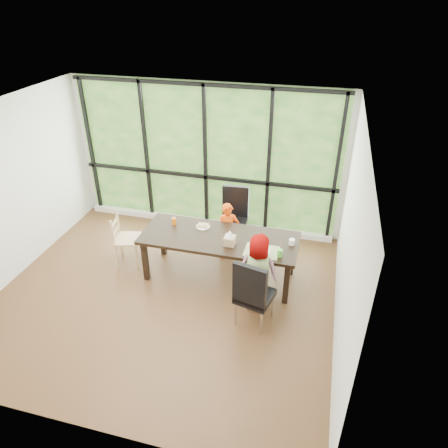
% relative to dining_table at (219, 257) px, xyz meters
% --- Properties ---
extents(ground, '(5.00, 5.00, 0.00)m').
position_rel_dining_table_xyz_m(ground, '(-0.68, -0.64, -0.38)').
color(ground, black).
rests_on(ground, ground).
extents(back_wall, '(5.00, 0.00, 5.00)m').
position_rel_dining_table_xyz_m(back_wall, '(-0.68, 1.61, 0.98)').
color(back_wall, silver).
rests_on(back_wall, ground).
extents(foliage_backdrop, '(4.80, 0.02, 2.65)m').
position_rel_dining_table_xyz_m(foliage_backdrop, '(-0.68, 1.59, 0.98)').
color(foliage_backdrop, '#224519').
rests_on(foliage_backdrop, back_wall).
extents(window_mullions, '(4.80, 0.06, 2.65)m').
position_rel_dining_table_xyz_m(window_mullions, '(-0.68, 1.55, 0.98)').
color(window_mullions, black).
rests_on(window_mullions, back_wall).
extents(window_sill, '(4.80, 0.12, 0.10)m').
position_rel_dining_table_xyz_m(window_sill, '(-0.68, 1.51, -0.33)').
color(window_sill, silver).
rests_on(window_sill, ground).
extents(dining_table, '(2.47, 1.13, 0.75)m').
position_rel_dining_table_xyz_m(dining_table, '(0.00, 0.00, 0.00)').
color(dining_table, black).
rests_on(dining_table, ground).
extents(chair_window_leather, '(0.49, 0.49, 1.08)m').
position_rel_dining_table_xyz_m(chair_window_leather, '(0.00, 0.94, 0.17)').
color(chair_window_leather, black).
rests_on(chair_window_leather, ground).
extents(chair_interior_leather, '(0.55, 0.55, 1.08)m').
position_rel_dining_table_xyz_m(chair_interior_leather, '(0.73, -0.88, 0.17)').
color(chair_interior_leather, black).
rests_on(chair_interior_leather, ground).
extents(chair_end_beech, '(0.49, 0.50, 0.90)m').
position_rel_dining_table_xyz_m(chair_end_beech, '(-1.58, 0.01, 0.08)').
color(chair_end_beech, tan).
rests_on(chair_end_beech, ground).
extents(child_toddler, '(0.43, 0.35, 1.02)m').
position_rel_dining_table_xyz_m(child_toddler, '(0.00, 0.55, 0.14)').
color(child_toddler, '#DB3E05').
rests_on(child_toddler, ground).
extents(child_older, '(0.61, 0.43, 1.19)m').
position_rel_dining_table_xyz_m(child_older, '(0.71, -0.52, 0.22)').
color(child_older, slate).
rests_on(child_older, ground).
extents(placemat, '(0.49, 0.36, 0.01)m').
position_rel_dining_table_xyz_m(placemat, '(0.69, -0.22, 0.38)').
color(placemat, tan).
rests_on(placemat, dining_table).
extents(plate_far, '(0.22, 0.22, 0.01)m').
position_rel_dining_table_xyz_m(plate_far, '(-0.33, 0.21, 0.38)').
color(plate_far, white).
rests_on(plate_far, dining_table).
extents(plate_near, '(0.27, 0.27, 0.02)m').
position_rel_dining_table_xyz_m(plate_near, '(0.68, -0.21, 0.38)').
color(plate_near, white).
rests_on(plate_near, dining_table).
extents(orange_cup, '(0.07, 0.07, 0.11)m').
position_rel_dining_table_xyz_m(orange_cup, '(-0.80, 0.18, 0.43)').
color(orange_cup, '#DC640A').
rests_on(orange_cup, dining_table).
extents(green_cup, '(0.07, 0.07, 0.12)m').
position_rel_dining_table_xyz_m(green_cup, '(0.96, -0.29, 0.43)').
color(green_cup, '#5ACC3D').
rests_on(green_cup, dining_table).
extents(white_mug, '(0.09, 0.09, 0.09)m').
position_rel_dining_table_xyz_m(white_mug, '(1.09, 0.07, 0.42)').
color(white_mug, white).
rests_on(white_mug, dining_table).
extents(tissue_box, '(0.16, 0.16, 0.14)m').
position_rel_dining_table_xyz_m(tissue_box, '(0.21, -0.17, 0.44)').
color(tissue_box, tan).
rests_on(tissue_box, dining_table).
extents(crepe_rolls_far, '(0.20, 0.12, 0.04)m').
position_rel_dining_table_xyz_m(crepe_rolls_far, '(-0.33, 0.21, 0.41)').
color(crepe_rolls_far, tan).
rests_on(crepe_rolls_far, plate_far).
extents(crepe_rolls_near, '(0.05, 0.12, 0.04)m').
position_rel_dining_table_xyz_m(crepe_rolls_near, '(0.68, -0.21, 0.41)').
color(crepe_rolls_near, tan).
rests_on(crepe_rolls_near, plate_near).
extents(straw_white, '(0.01, 0.04, 0.20)m').
position_rel_dining_table_xyz_m(straw_white, '(-0.80, 0.18, 0.53)').
color(straw_white, white).
rests_on(straw_white, orange_cup).
extents(straw_pink, '(0.01, 0.04, 0.20)m').
position_rel_dining_table_xyz_m(straw_pink, '(0.96, -0.29, 0.53)').
color(straw_pink, pink).
rests_on(straw_pink, green_cup).
extents(tissue, '(0.12, 0.12, 0.11)m').
position_rel_dining_table_xyz_m(tissue, '(0.21, -0.17, 0.57)').
color(tissue, white).
rests_on(tissue, tissue_box).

